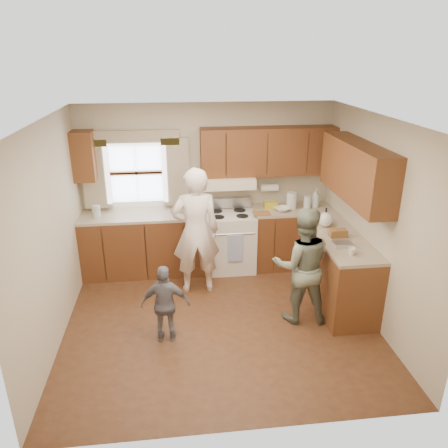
{
  "coord_description": "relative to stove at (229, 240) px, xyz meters",
  "views": [
    {
      "loc": [
        -0.5,
        -4.66,
        3.18
      ],
      "look_at": [
        0.1,
        0.4,
        1.15
      ],
      "focal_mm": 35.0,
      "sensor_mm": 36.0,
      "label": 1
    }
  ],
  "objects": [
    {
      "name": "room",
      "position": [
        -0.3,
        -1.44,
        0.78
      ],
      "size": [
        3.8,
        3.8,
        3.8
      ],
      "color": "#482616",
      "rests_on": "ground"
    },
    {
      "name": "woman_left",
      "position": [
        -0.54,
        -0.63,
        0.43
      ],
      "size": [
        0.67,
        0.45,
        1.79
      ],
      "primitive_type": "imported",
      "rotation": [
        0.0,
        0.0,
        3.18
      ],
      "color": "white",
      "rests_on": "ground"
    },
    {
      "name": "kitchen_fixtures",
      "position": [
        0.31,
        -0.36,
        0.37
      ],
      "size": [
        3.8,
        2.25,
        2.15
      ],
      "color": "#45210E",
      "rests_on": "ground"
    },
    {
      "name": "child",
      "position": [
        -0.96,
        -1.75,
        0.01
      ],
      "size": [
        0.58,
        0.29,
        0.96
      ],
      "primitive_type": "imported",
      "rotation": [
        0.0,
        0.0,
        3.05
      ],
      "color": "slate",
      "rests_on": "ground"
    },
    {
      "name": "stove",
      "position": [
        0.0,
        0.0,
        0.0
      ],
      "size": [
        0.76,
        0.67,
        1.07
      ],
      "color": "silver",
      "rests_on": "ground"
    },
    {
      "name": "woman_right",
      "position": [
        0.7,
        -1.49,
        0.28
      ],
      "size": [
        0.78,
        0.64,
        1.49
      ],
      "primitive_type": "imported",
      "rotation": [
        0.0,
        0.0,
        3.03
      ],
      "color": "#273E2B",
      "rests_on": "ground"
    }
  ]
}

